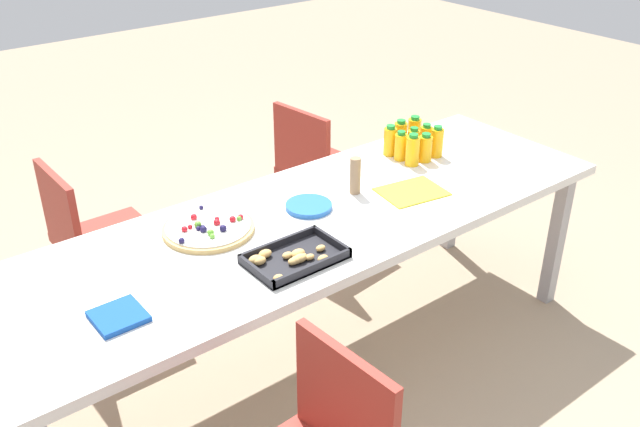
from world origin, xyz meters
The scene contains 19 objects.
ground_plane centered at (0.00, 0.00, 0.00)m, with size 12.00×12.00×0.00m, color gray.
party_table centered at (0.00, 0.00, 0.67)m, with size 2.55×0.81×0.73m.
chair_near_left centered at (-0.61, -0.76, 0.50)m, with size 0.44×0.44×0.83m.
chair_near_right centered at (0.60, -0.79, 0.50)m, with size 0.40×0.40×0.83m.
juice_bottle_0 centered at (-0.79, -0.25, 0.80)m, with size 0.06×0.06×0.15m.
juice_bottle_1 centered at (-0.71, -0.26, 0.80)m, with size 0.06×0.06×0.15m.
juice_bottle_2 centered at (-0.63, -0.25, 0.80)m, with size 0.06×0.06×0.14m.
juice_bottle_3 centered at (-0.78, -0.17, 0.80)m, with size 0.06×0.06×0.14m.
juice_bottle_4 centered at (-0.71, -0.18, 0.80)m, with size 0.06×0.06×0.13m.
juice_bottle_5 centered at (-0.63, -0.18, 0.80)m, with size 0.06×0.06×0.14m.
juice_bottle_6 centered at (-0.79, -0.10, 0.80)m, with size 0.06×0.06×0.15m.
juice_bottle_7 centered at (-0.71, -0.10, 0.80)m, with size 0.06×0.06×0.13m.
juice_bottle_8 centered at (-0.63, -0.10, 0.80)m, with size 0.06×0.06×0.15m.
fruit_pizza centered at (0.38, -0.15, 0.75)m, with size 0.34×0.34×0.05m.
snack_tray centered at (0.25, 0.21, 0.75)m, with size 0.33×0.21×0.04m.
plate_stack centered at (-0.02, -0.06, 0.74)m, with size 0.18×0.18×0.02m.
napkin_stack centered at (0.86, 0.15, 0.74)m, with size 0.15×0.15×0.02m, color #194CA5.
cardboard_tube centered at (-0.25, -0.05, 0.81)m, with size 0.04×0.04×0.15m, color #9E7A56.
paper_folder centered at (-0.44, 0.09, 0.74)m, with size 0.26×0.20×0.01m, color yellow.
Camera 1 is at (1.43, 1.87, 2.02)m, focal length 39.18 mm.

